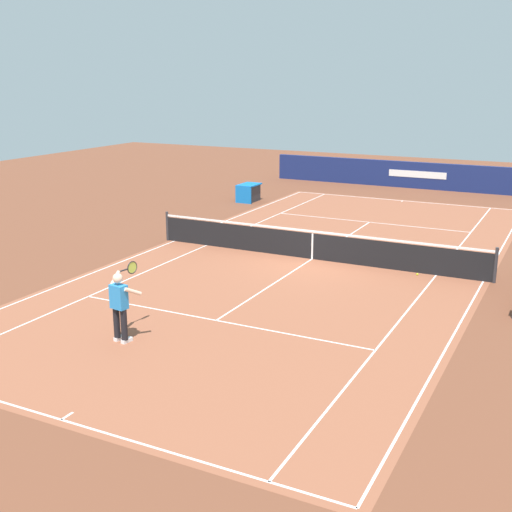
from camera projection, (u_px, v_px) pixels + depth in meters
The scene contains 8 objects.
ground_plane at pixel (312, 259), 21.89m from camera, with size 60.00×60.00×0.00m, color brown.
court_slab at pixel (312, 259), 21.89m from camera, with size 24.20×11.40×0.00m, color #935138.
court_line_markings at pixel (312, 259), 21.89m from camera, with size 23.85×11.05×0.01m.
tennis_net at pixel (312, 245), 21.76m from camera, with size 0.10×11.70×1.08m.
stadium_barrier at pixel (423, 176), 35.38m from camera, with size 0.26×17.00×1.42m.
tennis_player_near at pixel (120, 303), 14.86m from camera, with size 1.13×0.77×1.70m.
tennis_ball at pixel (417, 274), 20.09m from camera, with size 0.07×0.07×0.07m, color #CCE01E.
equipment_cart_tarped at pixel (249, 193), 31.84m from camera, with size 1.25×0.84×0.85m.
Camera 1 is at (19.66, 7.81, 5.91)m, focal length 45.87 mm.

